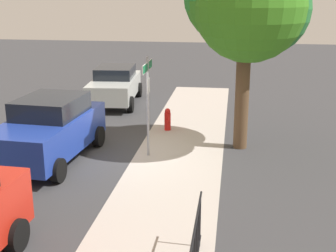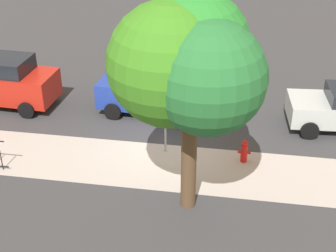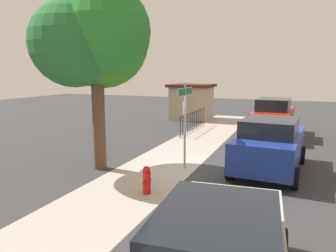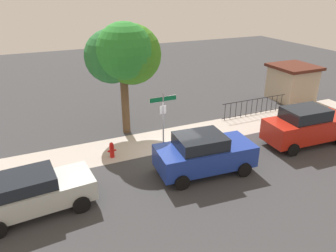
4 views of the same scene
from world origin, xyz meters
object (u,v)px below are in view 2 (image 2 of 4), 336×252
(car_blue, at_px, (158,90))
(fire_hydrant, at_px, (244,151))
(shade_tree, at_px, (188,61))
(street_sign, at_px, (165,96))

(car_blue, distance_m, fire_hydrant, 4.48)
(car_blue, bearing_deg, fire_hydrant, 143.09)
(shade_tree, xyz_separation_m, car_blue, (1.75, -5.40, -3.43))
(street_sign, relative_size, car_blue, 0.67)
(street_sign, bearing_deg, fire_hydrant, 175.63)
(street_sign, distance_m, car_blue, 3.05)
(car_blue, bearing_deg, shade_tree, 112.16)
(fire_hydrant, bearing_deg, shade_tree, 57.15)
(street_sign, relative_size, shade_tree, 0.49)
(shade_tree, bearing_deg, fire_hydrant, -122.85)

